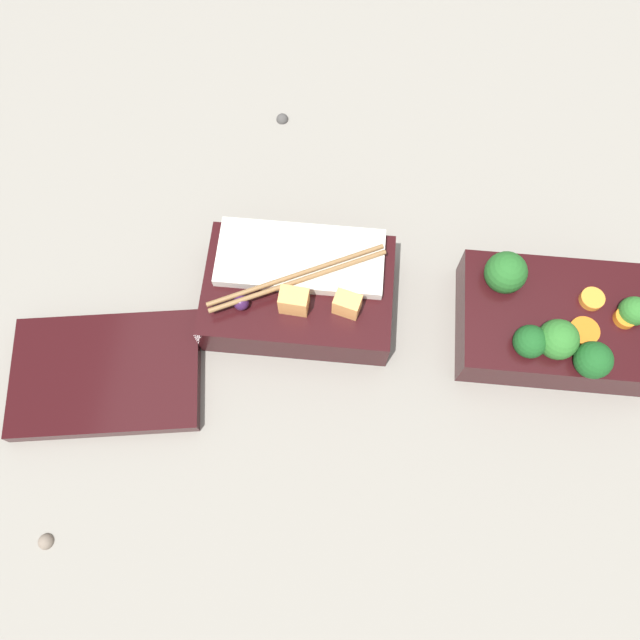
# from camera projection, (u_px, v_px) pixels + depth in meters

# --- Properties ---
(ground_plane) EXTENTS (3.00, 3.00, 0.00)m
(ground_plane) POSITION_uv_depth(u_px,v_px,m) (415.00, 320.00, 0.68)
(ground_plane) COLOR gray
(bento_tray_vegetable) EXTENTS (0.20, 0.13, 0.08)m
(bento_tray_vegetable) POSITION_uv_depth(u_px,v_px,m) (554.00, 324.00, 0.65)
(bento_tray_vegetable) COLOR black
(bento_tray_vegetable) RESTS_ON ground_plane
(bento_tray_rice) EXTENTS (0.20, 0.13, 0.08)m
(bento_tray_rice) POSITION_uv_depth(u_px,v_px,m) (299.00, 290.00, 0.67)
(bento_tray_rice) COLOR black
(bento_tray_rice) RESTS_ON ground_plane
(bento_lid) EXTENTS (0.21, 0.16, 0.02)m
(bento_lid) POSITION_uv_depth(u_px,v_px,m) (106.00, 374.00, 0.65)
(bento_lid) COLOR black
(bento_lid) RESTS_ON ground_plane
(pebble_0) EXTENTS (0.02, 0.02, 0.02)m
(pebble_0) POSITION_uv_depth(u_px,v_px,m) (282.00, 118.00, 0.78)
(pebble_0) COLOR #474442
(pebble_0) RESTS_ON ground_plane
(pebble_1) EXTENTS (0.02, 0.02, 0.02)m
(pebble_1) POSITION_uv_depth(u_px,v_px,m) (45.00, 541.00, 0.60)
(pebble_1) COLOR #7A6B5B
(pebble_1) RESTS_ON ground_plane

